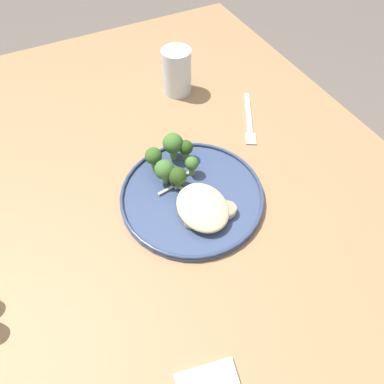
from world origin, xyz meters
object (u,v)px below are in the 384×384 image
(broccoli_floret_right_tilted, at_px, (164,170))
(broccoli_floret_small_sprig, at_px, (178,177))
(broccoli_floret_split_head, at_px, (186,148))
(seared_scallop_tiny_bay, at_px, (201,204))
(water_glass, at_px, (177,74))
(broccoli_floret_near_rim, at_px, (173,144))
(broccoli_floret_tall_stalk, at_px, (192,164))
(seared_scallop_right_edge, at_px, (186,209))
(dinner_plate, at_px, (192,195))
(broccoli_floret_beside_noodles, at_px, (154,157))
(seared_scallop_large_seared, at_px, (191,221))
(seared_scallop_center_golden, at_px, (227,210))
(dinner_fork, at_px, (249,120))

(broccoli_floret_right_tilted, bearing_deg, broccoli_floret_small_sprig, 36.83)
(broccoli_floret_split_head, bearing_deg, broccoli_floret_right_tilted, -59.40)
(seared_scallop_tiny_bay, relative_size, water_glass, 0.22)
(broccoli_floret_right_tilted, height_order, broccoli_floret_near_rim, broccoli_floret_near_rim)
(seared_scallop_tiny_bay, xyz_separation_m, broccoli_floret_split_head, (-0.13, 0.03, 0.02))
(broccoli_floret_near_rim, bearing_deg, broccoli_floret_tall_stalk, 13.66)
(seared_scallop_right_edge, bearing_deg, seared_scallop_tiny_bay, 86.39)
(dinner_plate, distance_m, broccoli_floret_tall_stalk, 0.06)
(broccoli_floret_small_sprig, height_order, water_glass, water_glass)
(broccoli_floret_beside_noodles, xyz_separation_m, water_glass, (-0.23, 0.16, 0.01))
(seared_scallop_tiny_bay, xyz_separation_m, water_glass, (-0.37, 0.12, 0.03))
(broccoli_floret_right_tilted, xyz_separation_m, broccoli_floret_small_sprig, (0.02, 0.02, -0.00))
(seared_scallop_right_edge, bearing_deg, broccoli_floret_near_rim, 163.90)
(seared_scallop_large_seared, xyz_separation_m, seared_scallop_center_golden, (0.01, 0.07, 0.00))
(broccoli_floret_split_head, height_order, broccoli_floret_beside_noodles, broccoli_floret_beside_noodles)
(dinner_plate, height_order, broccoli_floret_right_tilted, broccoli_floret_right_tilted)
(dinner_plate, distance_m, seared_scallop_tiny_bay, 0.04)
(broccoli_floret_right_tilted, height_order, water_glass, water_glass)
(seared_scallop_large_seared, bearing_deg, seared_scallop_right_edge, 174.86)
(broccoli_floret_beside_noodles, relative_size, broccoli_floret_small_sprig, 1.05)
(dinner_plate, xyz_separation_m, broccoli_floret_right_tilted, (-0.06, -0.03, 0.04))
(dinner_plate, bearing_deg, broccoli_floret_split_head, 160.76)
(seared_scallop_large_seared, bearing_deg, broccoli_floret_beside_noodles, -178.30)
(dinner_plate, relative_size, broccoli_floret_near_rim, 4.41)
(broccoli_floret_small_sprig, bearing_deg, water_glass, 154.88)
(broccoli_floret_near_rim, bearing_deg, dinner_plate, -5.60)
(seared_scallop_right_edge, bearing_deg, broccoli_floret_small_sprig, 166.95)
(broccoli_floret_split_head, xyz_separation_m, broccoli_floret_tall_stalk, (0.04, -0.01, -0.00))
(dinner_plate, xyz_separation_m, seared_scallop_center_golden, (0.07, 0.04, 0.01))
(broccoli_floret_small_sprig, bearing_deg, dinner_plate, 25.38)
(broccoli_floret_split_head, xyz_separation_m, water_glass, (-0.24, 0.09, 0.01))
(broccoli_floret_beside_noodles, bearing_deg, seared_scallop_large_seared, 1.70)
(water_glass, bearing_deg, dinner_fork, 29.51)
(seared_scallop_right_edge, height_order, broccoli_floret_near_rim, broccoli_floret_near_rim)
(dinner_plate, relative_size, seared_scallop_large_seared, 10.60)
(broccoli_floret_split_head, height_order, water_glass, water_glass)
(broccoli_floret_small_sprig, bearing_deg, dinner_fork, 115.26)
(seared_scallop_large_seared, relative_size, seared_scallop_right_edge, 0.84)
(seared_scallop_large_seared, bearing_deg, broccoli_floret_near_rim, 165.67)
(seared_scallop_center_golden, relative_size, broccoli_floret_tall_stalk, 0.74)
(seared_scallop_right_edge, xyz_separation_m, broccoli_floret_right_tilted, (-0.09, -0.00, 0.02))
(water_glass, height_order, dinner_fork, water_glass)
(seared_scallop_center_golden, distance_m, broccoli_floret_beside_noodles, 0.19)
(seared_scallop_center_golden, bearing_deg, broccoli_floret_tall_stalk, -172.83)
(broccoli_floret_beside_noodles, relative_size, water_glass, 0.47)
(broccoli_floret_right_tilted, relative_size, water_glass, 0.50)
(broccoli_floret_split_head, relative_size, dinner_fork, 0.29)
(broccoli_floret_small_sprig, distance_m, dinner_fork, 0.28)
(seared_scallop_tiny_bay, xyz_separation_m, broccoli_floret_small_sprig, (-0.07, -0.02, 0.02))
(broccoli_floret_near_rim, bearing_deg, seared_scallop_center_golden, 9.34)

